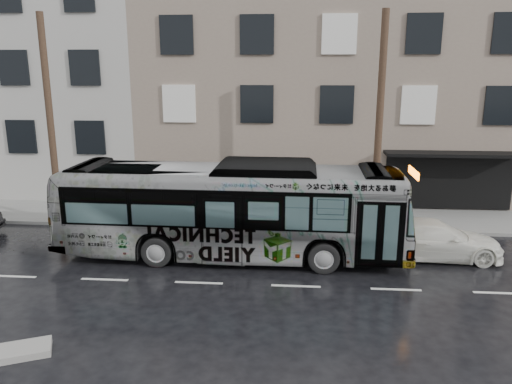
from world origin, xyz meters
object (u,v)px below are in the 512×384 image
at_px(sign_post, 401,202).
at_px(bus, 231,210).
at_px(white_sedan, 434,239).
at_px(utility_pole_rear, 50,121).
at_px(utility_pole_front, 379,124).

height_order(sign_post, bus, bus).
relative_size(bus, white_sedan, 2.63).
bearing_deg(utility_pole_rear, utility_pole_front, 0.00).
relative_size(sign_post, bus, 0.19).
xyz_separation_m(utility_pole_rear, sign_post, (15.10, 0.00, -3.30)).
distance_m(utility_pole_rear, white_sedan, 16.51).
distance_m(utility_pole_front, white_sedan, 5.18).
xyz_separation_m(utility_pole_front, sign_post, (1.10, 0.00, -3.30)).
bearing_deg(white_sedan, utility_pole_rear, 80.02).
xyz_separation_m(utility_pole_front, white_sedan, (1.78, -2.85, -3.94)).
bearing_deg(white_sedan, sign_post, 13.74).
bearing_deg(utility_pole_front, utility_pole_rear, 180.00).
xyz_separation_m(utility_pole_front, bus, (-5.73, -3.25, -2.86)).
bearing_deg(bus, white_sedan, -85.78).
distance_m(sign_post, bus, 7.58).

